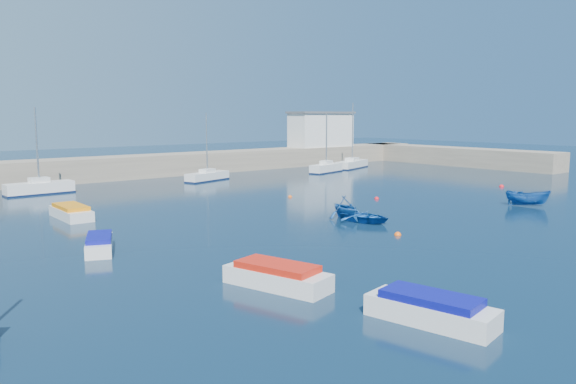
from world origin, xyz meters
TOP-DOWN VIEW (x-y plane):
  - ground at (0.00, 0.00)m, footprint 220.00×220.00m
  - back_wall at (0.00, 46.00)m, footprint 96.00×4.50m
  - right_arm at (44.00, 32.00)m, footprint 4.50×32.00m
  - harbor_office at (30.00, 46.00)m, footprint 10.00×4.00m
  - sailboat_5 at (-13.06, 38.29)m, footprint 6.14×1.91m
  - sailboat_6 at (4.83, 37.62)m, footprint 6.03×3.31m
  - sailboat_7 at (21.53, 35.79)m, footprint 5.86×2.98m
  - sailboat_8 at (28.45, 37.87)m, footprint 7.20×4.26m
  - motorboat_0 at (-13.57, 1.54)m, footprint 2.90×5.07m
  - motorboat_1 at (-17.12, 12.70)m, footprint 2.71×4.02m
  - motorboat_2 at (-14.97, 23.76)m, footprint 1.75×4.87m
  - motorboat_3 at (-11.93, -5.26)m, footprint 2.48×4.85m
  - dinghy_center at (0.39, 9.32)m, footprint 3.27×4.07m
  - dinghy_left at (0.46, 11.39)m, footprint 3.28×3.58m
  - dinghy_right at (15.78, 5.66)m, footprint 2.88×3.59m
  - buoy_0 at (-1.25, 5.09)m, footprint 0.44×0.44m
  - buoy_1 at (9.18, 16.11)m, footprint 0.42×0.42m
  - buoy_3 at (3.94, 21.84)m, footprint 0.37×0.37m
  - buoy_4 at (25.61, 13.59)m, footprint 0.49×0.49m

SIDE VIEW (x-z plane):
  - ground at x=0.00m, z-range 0.00..0.00m
  - buoy_0 at x=-1.25m, z-range -0.22..0.22m
  - buoy_1 at x=9.18m, z-range -0.21..0.21m
  - buoy_3 at x=3.94m, z-range -0.19..0.19m
  - buoy_4 at x=25.61m, z-range -0.24..0.24m
  - dinghy_center at x=0.39m, z-range 0.00..0.75m
  - motorboat_1 at x=-17.12m, z-range -0.03..0.90m
  - motorboat_2 at x=-14.97m, z-range -0.03..0.97m
  - motorboat_0 at x=-13.57m, z-range -0.03..1.04m
  - motorboat_3 at x=-11.93m, z-range -0.03..1.05m
  - sailboat_6 at x=4.83m, z-range -3.29..4.37m
  - sailboat_8 at x=28.45m, z-range -3.94..5.12m
  - sailboat_7 at x=21.53m, z-range -3.18..4.42m
  - sailboat_5 at x=-13.06m, z-range -3.43..4.69m
  - dinghy_right at x=15.78m, z-range 0.00..1.32m
  - dinghy_left at x=0.46m, z-range 0.00..1.60m
  - back_wall at x=0.00m, z-range 0.00..2.60m
  - right_arm at x=44.00m, z-range 0.00..2.60m
  - harbor_office at x=30.00m, z-range 2.60..7.60m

